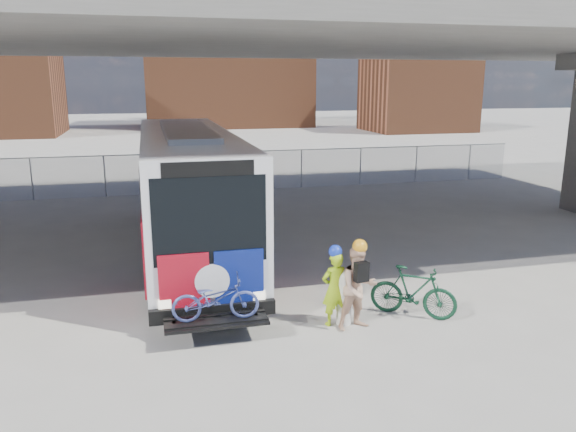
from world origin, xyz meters
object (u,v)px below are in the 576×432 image
object	(u,v)px
cyclist_hivis	(335,287)
cyclist_tan	(359,287)
bus	(188,181)
bollard	(344,295)
bike_parked	(413,292)

from	to	relation	value
cyclist_hivis	cyclist_tan	bearing A→B (deg)	137.89
bus	cyclist_tan	size ratio (longest dim) A/B	6.74
cyclist_hivis	cyclist_tan	world-z (taller)	cyclist_tan
cyclist_tan	cyclist_hivis	bearing A→B (deg)	135.85
bus	bollard	distance (m)	7.04
bus	cyclist_hivis	size ratio (longest dim) A/B	7.38
cyclist_hivis	bike_parked	world-z (taller)	cyclist_hivis
bollard	cyclist_tan	size ratio (longest dim) A/B	0.62
cyclist_tan	bollard	bearing A→B (deg)	116.17
cyclist_hivis	bollard	bearing A→B (deg)	171.44
cyclist_tan	bike_parked	bearing A→B (deg)	0.85
cyclist_hivis	cyclist_tan	size ratio (longest dim) A/B	0.91
bike_parked	bus	bearing A→B (deg)	70.60
cyclist_tan	bike_parked	size ratio (longest dim) A/B	1.02
bus	bollard	world-z (taller)	bus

